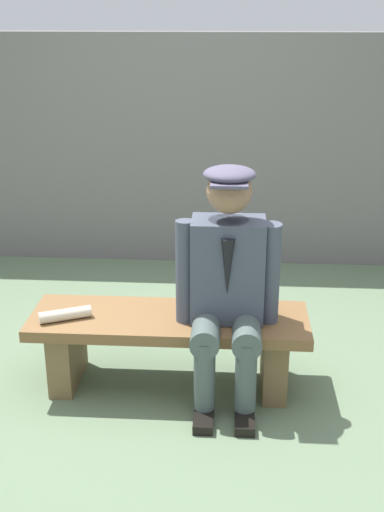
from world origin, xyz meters
TOP-DOWN VIEW (x-y plane):
  - ground_plane at (0.00, 0.00)m, footprint 30.00×30.00m
  - bench at (0.00, 0.00)m, footprint 1.51×0.48m
  - seated_man at (-0.31, 0.07)m, footprint 0.55×0.59m
  - rolled_magazine at (0.55, 0.08)m, footprint 0.28×0.17m
  - stadium_wall at (0.00, -2.04)m, footprint 12.00×0.24m

SIDE VIEW (x-z plane):
  - ground_plane at x=0.00m, z-range 0.00..0.00m
  - bench at x=0.00m, z-range 0.08..0.51m
  - rolled_magazine at x=0.55m, z-range 0.42..0.48m
  - seated_man at x=-0.31m, z-range 0.05..1.30m
  - stadium_wall at x=0.00m, z-range 0.00..1.81m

